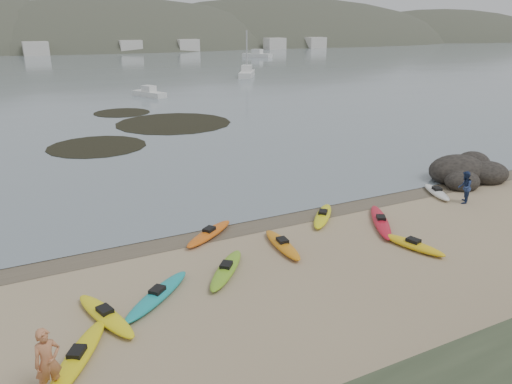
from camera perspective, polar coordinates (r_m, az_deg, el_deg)
ground at (r=24.86m, az=0.00°, el=-3.27°), size 600.00×600.00×0.00m
wet_sand at (r=24.61m, az=0.32°, el=-3.50°), size 60.00×60.00×0.00m
water at (r=320.77m, az=-26.44°, el=15.28°), size 1200.00×1200.00×0.00m
kayaks at (r=21.19m, az=2.33°, el=-6.87°), size 22.74×9.70×0.34m
person_west at (r=14.76m, az=-22.72°, el=-17.47°), size 0.80×0.62×1.94m
person_east at (r=29.26m, az=22.74°, el=0.50°), size 1.09×1.05×1.78m
rock_cluster at (r=33.90m, az=22.91°, el=1.74°), size 5.43×4.02×1.91m
kelp_mats at (r=48.57m, az=-12.41°, el=7.32°), size 17.88×21.55×0.04m
moored_boats at (r=98.97m, az=-21.46°, el=12.49°), size 105.70×69.86×1.40m
far_hills at (r=221.62m, az=-14.43°, el=11.69°), size 550.00×135.00×80.00m
far_town at (r=166.45m, az=-22.39°, el=14.94°), size 199.00×5.00×4.00m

